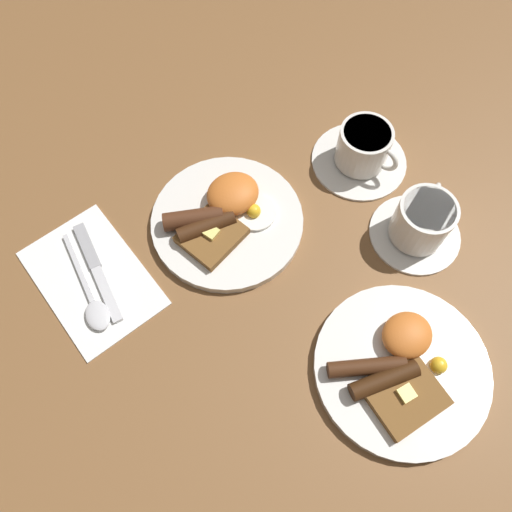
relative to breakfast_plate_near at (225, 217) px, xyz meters
The scene contains 8 objects.
ground_plane 0.02m from the breakfast_plate_near, 105.13° to the left, with size 3.00×3.00×0.00m, color brown.
breakfast_plate_near is the anchor object (origin of this frame).
breakfast_plate_far 0.34m from the breakfast_plate_near, 102.19° to the left, with size 0.24×0.24×0.05m.
teacup_near 0.25m from the breakfast_plate_near, behind, with size 0.16×0.16×0.08m.
teacup_far 0.30m from the breakfast_plate_near, 141.56° to the left, with size 0.14×0.14×0.08m.
napkin 0.22m from the breakfast_plate_near, ahead, with size 0.14×0.22×0.01m, color white.
knife 0.21m from the breakfast_plate_near, 11.71° to the right, with size 0.04×0.18×0.01m.
spoon 0.24m from the breakfast_plate_near, ahead, with size 0.04×0.17×0.01m.
Camera 1 is at (0.18, 0.35, 0.69)m, focal length 35.00 mm.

